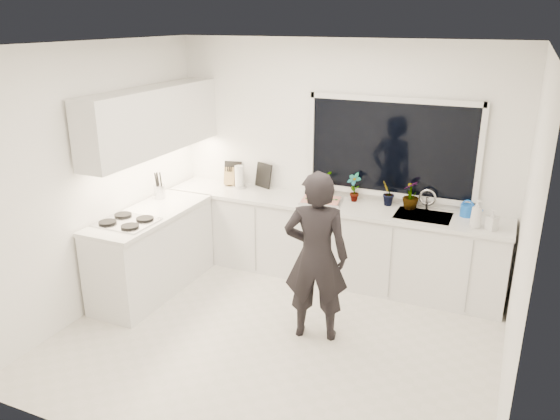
% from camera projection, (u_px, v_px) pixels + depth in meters
% --- Properties ---
extents(floor, '(4.00, 3.50, 0.02)m').
position_uv_depth(floor, '(277.00, 338.00, 5.25)').
color(floor, beige).
rests_on(floor, ground).
extents(wall_back, '(4.00, 0.02, 2.70)m').
position_uv_depth(wall_back, '(339.00, 160.00, 6.31)').
color(wall_back, white).
rests_on(wall_back, ground).
extents(wall_left, '(0.02, 3.50, 2.70)m').
position_uv_depth(wall_left, '(97.00, 179.00, 5.56)').
color(wall_left, white).
rests_on(wall_left, ground).
extents(wall_right, '(0.02, 3.50, 2.70)m').
position_uv_depth(wall_right, '(525.00, 241.00, 4.03)').
color(wall_right, white).
rests_on(wall_right, ground).
extents(ceiling, '(4.00, 3.50, 0.02)m').
position_uv_depth(ceiling, '(277.00, 43.00, 4.34)').
color(ceiling, white).
rests_on(ceiling, wall_back).
extents(window, '(1.80, 0.02, 1.00)m').
position_uv_depth(window, '(391.00, 148.00, 5.98)').
color(window, black).
rests_on(window, wall_back).
extents(base_cabinets_back, '(3.92, 0.58, 0.88)m').
position_uv_depth(base_cabinets_back, '(328.00, 242.00, 6.35)').
color(base_cabinets_back, white).
rests_on(base_cabinets_back, floor).
extents(base_cabinets_left, '(0.58, 1.60, 0.88)m').
position_uv_depth(base_cabinets_left, '(153.00, 253.00, 6.03)').
color(base_cabinets_left, white).
rests_on(base_cabinets_left, floor).
extents(countertop_back, '(3.94, 0.62, 0.04)m').
position_uv_depth(countertop_back, '(329.00, 204.00, 6.18)').
color(countertop_back, silver).
rests_on(countertop_back, base_cabinets_back).
extents(countertop_left, '(0.62, 1.60, 0.04)m').
position_uv_depth(countertop_left, '(149.00, 214.00, 5.88)').
color(countertop_left, silver).
rests_on(countertop_left, base_cabinets_left).
extents(upper_cabinets, '(0.34, 2.10, 0.70)m').
position_uv_depth(upper_cabinets, '(153.00, 120.00, 5.91)').
color(upper_cabinets, white).
rests_on(upper_cabinets, wall_left).
extents(sink, '(0.58, 0.42, 0.14)m').
position_uv_depth(sink, '(423.00, 220.00, 5.80)').
color(sink, silver).
rests_on(sink, countertop_back).
extents(faucet, '(0.03, 0.03, 0.22)m').
position_uv_depth(faucet, '(427.00, 200.00, 5.92)').
color(faucet, silver).
rests_on(faucet, countertop_back).
extents(stovetop, '(0.56, 0.48, 0.03)m').
position_uv_depth(stovetop, '(127.00, 221.00, 5.57)').
color(stovetop, black).
rests_on(stovetop, countertop_left).
extents(person, '(0.67, 0.52, 1.64)m').
position_uv_depth(person, '(316.00, 257.00, 5.02)').
color(person, black).
rests_on(person, floor).
extents(pizza_tray, '(0.51, 0.41, 0.03)m').
position_uv_depth(pizza_tray, '(321.00, 201.00, 6.19)').
color(pizza_tray, '#B8B8BC').
rests_on(pizza_tray, countertop_back).
extents(pizza, '(0.47, 0.37, 0.01)m').
position_uv_depth(pizza, '(321.00, 200.00, 6.18)').
color(pizza, red).
rests_on(pizza, pizza_tray).
extents(watering_can, '(0.15, 0.15, 0.13)m').
position_uv_depth(watering_can, '(467.00, 210.00, 5.74)').
color(watering_can, blue).
rests_on(watering_can, countertop_back).
extents(paper_towel_roll, '(0.13, 0.13, 0.26)m').
position_uv_depth(paper_towel_roll, '(239.00, 177.00, 6.69)').
color(paper_towel_roll, white).
rests_on(paper_towel_roll, countertop_back).
extents(knife_block, '(0.15, 0.13, 0.22)m').
position_uv_depth(knife_block, '(230.00, 177.00, 6.79)').
color(knife_block, '#946D45').
rests_on(knife_block, countertop_back).
extents(utensil_crock, '(0.15, 0.15, 0.16)m').
position_uv_depth(utensil_crock, '(160.00, 192.00, 6.30)').
color(utensil_crock, silver).
rests_on(utensil_crock, countertop_left).
extents(picture_frame_large, '(0.22, 0.06, 0.28)m').
position_uv_depth(picture_frame_large, '(233.00, 172.00, 6.87)').
color(picture_frame_large, black).
rests_on(picture_frame_large, countertop_back).
extents(picture_frame_small, '(0.24, 0.11, 0.30)m').
position_uv_depth(picture_frame_small, '(264.00, 175.00, 6.70)').
color(picture_frame_small, black).
rests_on(picture_frame_small, countertop_back).
extents(herb_plants, '(1.29, 0.32, 0.33)m').
position_uv_depth(herb_plants, '(357.00, 189.00, 6.17)').
color(herb_plants, '#26662D').
rests_on(herb_plants, countertop_back).
extents(soap_bottles, '(0.29, 0.14, 0.29)m').
position_uv_depth(soap_bottles, '(482.00, 216.00, 5.39)').
color(soap_bottles, '#D8BF66').
rests_on(soap_bottles, countertop_back).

